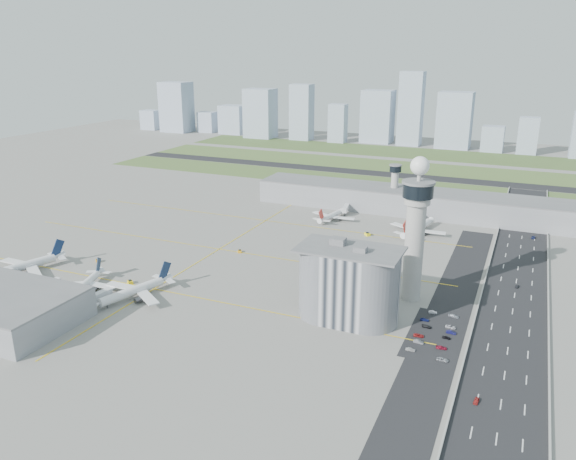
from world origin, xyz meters
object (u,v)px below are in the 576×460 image
at_px(car_lot_9, 451,332).
at_px(car_hw_2, 533,237).
at_px(car_lot_10, 451,327).
at_px(car_lot_0, 410,349).
at_px(airplane_near_c, 131,286).
at_px(car_lot_7, 441,348).
at_px(car_lot_1, 419,342).
at_px(airplane_far_b, 418,223).
at_px(jet_bridge_far_0, 347,208).
at_px(airplane_far_a, 334,211).
at_px(car_lot_4, 425,320).
at_px(control_tower, 416,224).
at_px(secondary_tower, 395,183).
at_px(jet_bridge_far_1, 420,216).
at_px(tug_1, 73,289).
at_px(car_lot_2, 419,335).
at_px(airplane_near_a, 20,262).
at_px(tug_0, 98,260).
at_px(car_hw_1, 517,286).
at_px(jet_bridge_near_1, 32,293).
at_px(admin_building, 348,284).
at_px(tug_2, 130,282).
at_px(car_lot_11, 454,316).
at_px(jet_bridge_near_2, 84,305).
at_px(tug_4, 367,234).
at_px(car_lot_6, 442,360).
at_px(car_lot_5, 433,312).
at_px(tug_3, 240,251).
at_px(car_hw_4, 514,210).
at_px(airplane_near_b, 84,281).
at_px(car_lot_8, 446,337).
at_px(car_hw_0, 476,401).
at_px(car_lot_3, 427,327).
at_px(tug_5, 407,233).

bearing_deg(car_lot_9, car_hw_2, -8.94).
bearing_deg(car_lot_10, car_lot_0, 157.66).
xyz_separation_m(airplane_near_c, car_lot_7, (134.74, 10.24, -5.39)).
bearing_deg(car_lot_1, airplane_far_b, 17.10).
bearing_deg(car_lot_9, jet_bridge_far_0, 33.49).
distance_m(airplane_far_a, car_lot_4, 148.45).
bearing_deg(control_tower, secondary_tower, 106.48).
bearing_deg(jet_bridge_far_1, car_lot_4, 1.81).
distance_m(tug_1, car_lot_2, 156.83).
bearing_deg(car_lot_0, car_lot_7, -64.56).
bearing_deg(airplane_near_a, airplane_far_a, 161.79).
xyz_separation_m(tug_0, car_hw_2, (209.53, 133.98, -0.25)).
bearing_deg(airplane_near_a, car_lot_2, 112.30).
bearing_deg(airplane_far_a, car_hw_1, -110.96).
distance_m(control_tower, tug_1, 158.75).
xyz_separation_m(airplane_near_a, airplane_far_b, (168.45, 145.28, -0.42)).
bearing_deg(secondary_tower, car_hw_2, -17.64).
relative_size(car_lot_2, car_hw_2, 0.90).
height_order(jet_bridge_near_1, car_lot_2, jet_bridge_near_1).
distance_m(admin_building, tug_2, 107.70).
height_order(tug_1, car_lot_11, tug_1).
distance_m(jet_bridge_near_2, tug_4, 169.33).
distance_m(tug_2, car_hw_1, 183.50).
bearing_deg(car_lot_6, tug_2, 86.38).
relative_size(airplane_far_b, car_lot_10, 9.92).
bearing_deg(car_lot_5, tug_3, 66.47).
bearing_deg(car_lot_9, tug_1, 101.86).
bearing_deg(car_hw_4, tug_1, -126.67).
xyz_separation_m(airplane_near_b, car_lot_8, (160.94, 20.80, -4.52)).
distance_m(tug_3, car_lot_11, 124.19).
bearing_deg(car_lot_6, secondary_tower, 19.39).
relative_size(jet_bridge_near_2, car_lot_6, 3.29).
xyz_separation_m(airplane_near_a, car_lot_11, (204.79, 36.95, -5.69)).
height_order(car_hw_0, car_hw_1, car_hw_0).
xyz_separation_m(secondary_tower, jet_bridge_far_0, (-28.00, -18.00, -15.95)).
distance_m(airplane_near_c, car_lot_6, 136.59).
bearing_deg(car_hw_1, tug_0, -157.62).
bearing_deg(car_lot_9, jet_bridge_near_2, 108.22).
xyz_separation_m(airplane_near_a, car_lot_3, (196.23, 23.10, -5.75)).
xyz_separation_m(airplane_near_c, tug_2, (-11.92, 13.36, -5.07)).
relative_size(car_lot_6, car_hw_1, 1.26).
height_order(secondary_tower, car_lot_5, secondary_tower).
bearing_deg(car_hw_2, admin_building, -112.34).
bearing_deg(car_lot_8, car_hw_1, -16.00).
relative_size(airplane_near_b, jet_bridge_far_0, 2.59).
relative_size(car_lot_3, car_lot_10, 0.91).
bearing_deg(car_hw_0, car_lot_2, 131.03).
height_order(airplane_near_c, car_lot_7, airplane_near_c).
bearing_deg(car_lot_4, tug_5, 10.44).
bearing_deg(car_lot_3, tug_5, 20.81).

